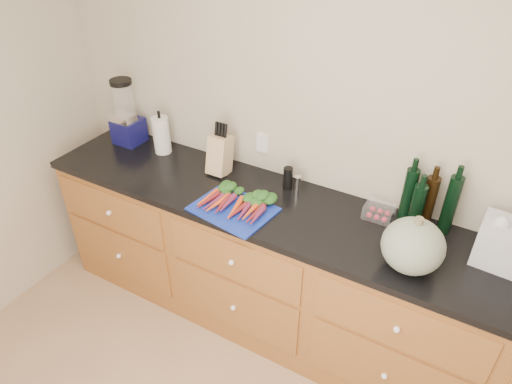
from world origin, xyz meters
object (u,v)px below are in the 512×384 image
Objects in this scene: carrots at (237,202)px; blender_appliance at (126,116)px; knife_block at (220,155)px; paper_towel at (161,135)px; cutting_board at (233,209)px; squash at (413,246)px; tomato_box at (379,212)px.

carrots is 1.08m from blender_appliance.
carrots is 0.39m from knife_block.
carrots is 1.52× the size of paper_towel.
squash is (0.94, 0.03, 0.12)m from cutting_board.
cutting_board is at bearing -90.00° from carrots.
squash is at bearing -12.58° from knife_block.
knife_block is at bearing -1.34° from blender_appliance.
cutting_board is 2.80× the size of tomato_box.
knife_block is at bearing 136.53° from carrots.
tomato_box is (-0.23, 0.30, -0.09)m from squash.
carrots is 1.57× the size of knife_block.
paper_towel reaches higher than carrots.
carrots is 0.95m from squash.
blender_appliance reaches higher than paper_towel.
cutting_board is at bearing -23.25° from paper_towel.
carrots is at bearing 90.00° from cutting_board.
knife_block is (-0.28, 0.26, 0.09)m from carrots.
cutting_board is 1.50× the size of squash.
blender_appliance is (-1.03, 0.28, 0.16)m from carrots.
paper_towel reaches higher than cutting_board.
paper_towel is (-1.69, 0.29, -0.01)m from squash.
blender_appliance reaches higher than squash.
tomato_box reaches higher than cutting_board.
cutting_board is 0.95m from squash.
cutting_board is 1.14× the size of carrots.
tomato_box is at bearing 22.59° from carrots.
tomato_box is at bearing 127.84° from squash.
squash is 1.71m from paper_towel.
carrots is (-0.00, 0.04, 0.03)m from cutting_board.
squash is at bearing -8.36° from blender_appliance.
carrots is 0.80m from paper_towel.
blender_appliance reaches higher than knife_block.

